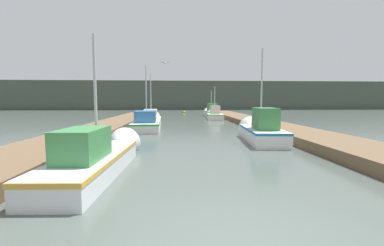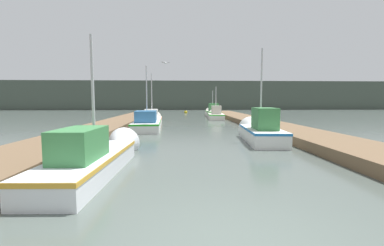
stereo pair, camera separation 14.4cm
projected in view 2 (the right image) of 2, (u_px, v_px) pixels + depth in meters
The scene contains 13 objects.
dock_left at pixel (113, 125), 19.06m from camera, with size 2.73×40.00×0.42m.
dock_right at pixel (263, 124), 19.60m from camera, with size 2.73×40.00×0.42m.
distant_shore_ridge at pixel (183, 96), 61.91m from camera, with size 120.00×16.00×6.14m.
fishing_boat_0 at pixel (99, 155), 7.51m from camera, with size 1.55×5.96×4.12m.
fishing_boat_1 at pixel (260, 130), 12.77m from camera, with size 1.91×5.17×4.87m.
fishing_boat_2 at pixel (147, 123), 17.88m from camera, with size 1.98×5.39×4.86m.
fishing_boat_3 at pixel (152, 119), 22.86m from camera, with size 1.86×5.15×4.86m.
fishing_boat_4 at pixel (216, 115), 27.86m from camera, with size 1.86×4.71×3.93m.
fishing_boat_5 at pixel (212, 112), 32.56m from camera, with size 1.52×6.28×3.56m.
mooring_piling_0 at pixel (145, 116), 24.98m from camera, with size 0.34×0.34×0.97m.
mooring_piling_1 at pixel (220, 111), 31.15m from camera, with size 0.34×0.34×1.34m.
channel_buoy at pixel (186, 112), 40.53m from camera, with size 0.49×0.49×0.99m.
seagull_lead at pixel (165, 63), 15.50m from camera, with size 0.54×0.36×0.12m.
Camera 2 is at (-0.71, -3.23, 2.00)m, focal length 24.00 mm.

